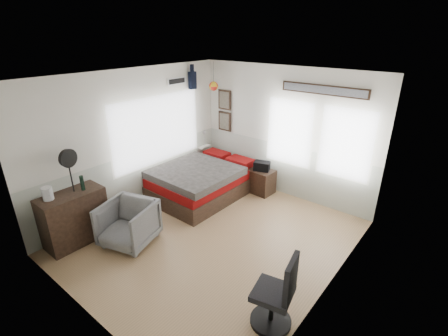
{
  "coord_description": "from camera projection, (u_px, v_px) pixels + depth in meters",
  "views": [
    {
      "loc": [
        3.1,
        -3.55,
        3.32
      ],
      "look_at": [
        -0.1,
        0.4,
        1.15
      ],
      "focal_mm": 26.0,
      "sensor_mm": 36.0,
      "label": 1
    }
  ],
  "objects": [
    {
      "name": "task_chair",
      "position": [
        277.0,
        298.0,
        3.81
      ],
      "size": [
        0.53,
        0.53,
        1.01
      ],
      "rotation": [
        0.0,
        0.0,
        0.21
      ],
      "color": "black",
      "rests_on": "ground_plane"
    },
    {
      "name": "dresser",
      "position": [
        74.0,
        218.0,
        5.38
      ],
      "size": [
        0.48,
        1.0,
        0.9
      ],
      "primitive_type": "cube",
      "color": "black",
      "rests_on": "ground_plane"
    },
    {
      "name": "room_shell",
      "position": [
        217.0,
        146.0,
        5.18
      ],
      "size": [
        4.02,
        4.52,
        2.71
      ],
      "color": "beige",
      "rests_on": "ground_plane"
    },
    {
      "name": "ground_plane",
      "position": [
        214.0,
        237.0,
        5.64
      ],
      "size": [
        4.0,
        4.5,
        0.01
      ],
      "primitive_type": "cube",
      "color": "#A57E54"
    },
    {
      "name": "stand_fan",
      "position": [
        68.0,
        159.0,
        5.04
      ],
      "size": [
        0.14,
        0.3,
        0.73
      ],
      "rotation": [
        0.0,
        0.0,
        0.22
      ],
      "color": "black",
      "rests_on": "dresser"
    },
    {
      "name": "bed",
      "position": [
        203.0,
        181.0,
        6.96
      ],
      "size": [
        1.56,
        2.13,
        0.68
      ],
      "rotation": [
        0.0,
        0.0,
        -0.02
      ],
      "color": "black",
      "rests_on": "ground_plane"
    },
    {
      "name": "bottle",
      "position": [
        82.0,
        183.0,
        5.27
      ],
      "size": [
        0.06,
        0.06,
        0.25
      ],
      "primitive_type": "cylinder",
      "color": "black",
      "rests_on": "dresser"
    },
    {
      "name": "wall_decor",
      "position": [
        233.0,
        93.0,
        6.85
      ],
      "size": [
        3.55,
        1.32,
        1.44
      ],
      "color": "black",
      "rests_on": "room_shell"
    },
    {
      "name": "black_bag",
      "position": [
        262.0,
        166.0,
        6.96
      ],
      "size": [
        0.38,
        0.31,
        0.2
      ],
      "primitive_type": "cube",
      "rotation": [
        0.0,
        0.0,
        0.33
      ],
      "color": "black",
      "rests_on": "nightstand"
    },
    {
      "name": "kettle",
      "position": [
        47.0,
        193.0,
        4.98
      ],
      "size": [
        0.18,
        0.16,
        0.21
      ],
      "rotation": [
        0.0,
        0.0,
        -0.04
      ],
      "color": "silver",
      "rests_on": "dresser"
    },
    {
      "name": "nightstand",
      "position": [
        261.0,
        181.0,
        7.1
      ],
      "size": [
        0.55,
        0.45,
        0.53
      ],
      "primitive_type": "cube",
      "rotation": [
        0.0,
        0.0,
        -0.05
      ],
      "color": "black",
      "rests_on": "ground_plane"
    },
    {
      "name": "armchair",
      "position": [
        128.0,
        224.0,
        5.36
      ],
      "size": [
        1.0,
        1.01,
        0.74
      ],
      "primitive_type": "imported",
      "rotation": [
        0.0,
        0.0,
        0.3
      ],
      "color": "gray",
      "rests_on": "ground_plane"
    }
  ]
}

